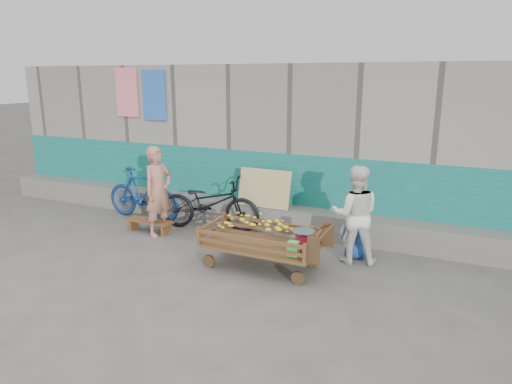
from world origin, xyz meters
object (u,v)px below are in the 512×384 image
at_px(woman, 355,214).
at_px(banana_cart, 259,233).
at_px(bicycle_dark, 209,203).
at_px(vendor_man, 158,191).
at_px(bicycle_blue, 143,194).
at_px(bench, 150,223).
at_px(child, 356,230).

bearing_deg(woman, banana_cart, 17.64).
bearing_deg(bicycle_dark, vendor_man, 122.27).
relative_size(bicycle_dark, bicycle_blue, 1.11).
distance_m(bench, woman, 3.76).
xyz_separation_m(woman, bicycle_blue, (-4.30, 0.39, -0.24)).
distance_m(bicycle_dark, bicycle_blue, 1.52).
bearing_deg(bicycle_blue, bicycle_dark, -88.16).
relative_size(vendor_man, woman, 1.07).
bearing_deg(woman, bicycle_dark, -24.14).
bearing_deg(woman, bench, -12.92).
bearing_deg(vendor_man, woman, -74.16).
bearing_deg(woman, bicycle_blue, -21.31).
distance_m(woman, bicycle_blue, 4.32).
bearing_deg(banana_cart, bicycle_blue, 158.42).
distance_m(vendor_man, bicycle_dark, 0.96).
height_order(child, bicycle_blue, bicycle_blue).
xyz_separation_m(bench, child, (3.71, 0.35, 0.29)).
relative_size(bench, vendor_man, 0.57).
height_order(banana_cart, bicycle_dark, bicycle_dark).
relative_size(banana_cart, vendor_man, 1.15).
bearing_deg(bench, child, 5.43).
distance_m(bench, vendor_man, 0.69).
distance_m(woman, child, 0.34).
bearing_deg(vendor_man, bicycle_blue, 65.54).
bearing_deg(bicycle_dark, banana_cart, -139.24).
distance_m(bench, child, 3.73).
bearing_deg(bicycle_dark, child, -106.28).
xyz_separation_m(vendor_man, child, (3.44, 0.38, -0.35)).
bearing_deg(vendor_man, banana_cart, -92.85).
distance_m(bench, bicycle_blue, 0.91).
xyz_separation_m(bench, bicycle_blue, (-0.59, 0.60, 0.35)).
xyz_separation_m(child, bicycle_dark, (-2.78, 0.25, 0.05)).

